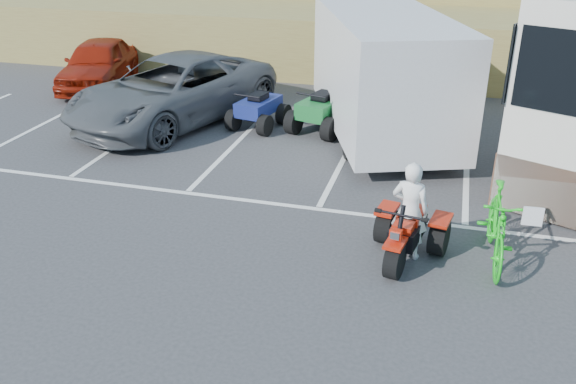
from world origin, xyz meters
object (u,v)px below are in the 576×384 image
(grey_pickup, at_px, (173,90))
(red_car, at_px, (99,63))
(rider, at_px, (410,211))
(quad_atv_blue, at_px, (259,127))
(green_dirt_bike, at_px, (497,226))
(cargo_trailer, at_px, (384,71))
(red_trike_atv, at_px, (403,259))
(quad_atv_green, at_px, (322,131))

(grey_pickup, xyz_separation_m, red_car, (-3.78, 2.59, -0.11))
(rider, bearing_deg, grey_pickup, -28.95)
(rider, xyz_separation_m, quad_atv_blue, (-4.31, 5.49, -0.82))
(green_dirt_bike, relative_size, cargo_trailer, 0.31)
(red_trike_atv, height_order, quad_atv_blue, red_trike_atv)
(green_dirt_bike, distance_m, grey_pickup, 9.49)
(grey_pickup, bearing_deg, green_dirt_bike, -13.64)
(grey_pickup, distance_m, cargo_trailer, 5.47)
(rider, relative_size, quad_atv_blue, 1.08)
(quad_atv_blue, bearing_deg, grey_pickup, -164.97)
(quad_atv_blue, distance_m, quad_atv_green, 1.66)
(green_dirt_bike, xyz_separation_m, quad_atv_blue, (-5.67, 5.27, -0.62))
(green_dirt_bike, bearing_deg, red_car, 144.37)
(grey_pickup, bearing_deg, quad_atv_green, 23.25)
(quad_atv_green, bearing_deg, red_car, 179.43)
(green_dirt_bike, bearing_deg, grey_pickup, 144.89)
(rider, height_order, green_dirt_bike, rider)
(red_trike_atv, distance_m, cargo_trailer, 6.28)
(red_trike_atv, xyz_separation_m, grey_pickup, (-6.59, 5.50, 0.84))
(green_dirt_bike, height_order, quad_atv_blue, green_dirt_bike)
(grey_pickup, relative_size, quad_atv_blue, 3.96)
(grey_pickup, distance_m, red_car, 4.59)
(green_dirt_bike, height_order, cargo_trailer, cargo_trailer)
(cargo_trailer, bearing_deg, rider, -98.88)
(red_trike_atv, relative_size, grey_pickup, 0.26)
(quad_atv_blue, bearing_deg, red_trike_atv, -41.00)
(red_car, bearing_deg, green_dirt_bike, -47.24)
(cargo_trailer, bearing_deg, grey_pickup, 164.10)
(rider, relative_size, cargo_trailer, 0.24)
(red_trike_atv, height_order, red_car, red_car)
(rider, relative_size, grey_pickup, 0.27)
(red_trike_atv, xyz_separation_m, quad_atv_green, (-2.64, 5.79, 0.00))
(rider, height_order, quad_atv_blue, rider)
(red_trike_atv, xyz_separation_m, quad_atv_blue, (-4.28, 5.64, 0.00))
(rider, relative_size, quad_atv_green, 0.96)
(green_dirt_bike, height_order, grey_pickup, grey_pickup)
(rider, distance_m, green_dirt_bike, 1.39)
(red_trike_atv, height_order, cargo_trailer, cargo_trailer)
(red_car, height_order, quad_atv_green, red_car)
(quad_atv_green, bearing_deg, grey_pickup, -159.86)
(rider, height_order, cargo_trailer, cargo_trailer)
(rider, xyz_separation_m, grey_pickup, (-6.61, 5.36, 0.02))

